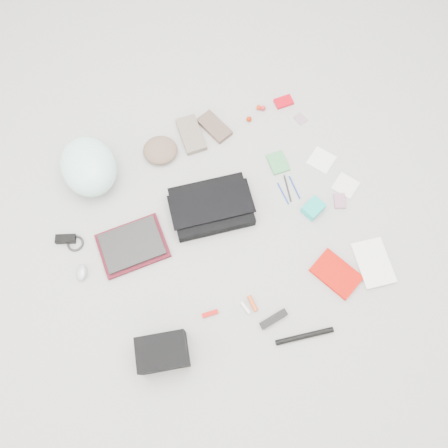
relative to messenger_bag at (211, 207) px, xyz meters
name	(u,v)px	position (x,y,z in m)	size (l,w,h in m)	color
ground_plane	(224,227)	(0.02, -0.12, -0.03)	(4.00, 4.00, 0.00)	gray
messenger_bag	(211,207)	(0.00, 0.00, 0.00)	(0.40, 0.28, 0.07)	black
bag_flap	(211,204)	(0.00, 0.00, 0.04)	(0.42, 0.19, 0.01)	black
laptop_sleeve	(133,246)	(-0.45, -0.03, -0.02)	(0.33, 0.25, 0.02)	#53101C
laptop	(132,245)	(-0.45, -0.03, 0.00)	(0.29, 0.21, 0.02)	black
bike_helmet	(89,166)	(-0.50, 0.43, 0.07)	(0.28, 0.35, 0.21)	#BBF4E9
beanie	(160,150)	(-0.12, 0.42, 0.00)	(0.19, 0.18, 0.07)	brown
mitten_left	(191,135)	(0.07, 0.45, -0.02)	(0.11, 0.23, 0.03)	#74665B
mitten_right	(214,127)	(0.21, 0.45, -0.02)	(0.10, 0.20, 0.03)	brown
power_brick	(66,239)	(-0.74, 0.14, -0.02)	(0.10, 0.05, 0.03)	black
cable_coil	(75,243)	(-0.71, 0.10, -0.03)	(0.09, 0.09, 0.01)	black
mouse	(82,272)	(-0.72, -0.06, -0.02)	(0.05, 0.09, 0.03)	#97979F
camera_bag	(163,352)	(-0.48, -0.58, 0.04)	(0.22, 0.16, 0.15)	black
multitool	(210,314)	(-0.22, -0.50, -0.03)	(0.08, 0.02, 0.01)	#AB0903
toiletry_tube_white	(245,308)	(-0.05, -0.54, -0.02)	(0.02, 0.02, 0.07)	silver
toiletry_tube_orange	(252,303)	(-0.01, -0.54, -0.02)	(0.02, 0.02, 0.08)	#C4491C
u_lock	(274,319)	(0.05, -0.64, -0.02)	(0.14, 0.03, 0.03)	black
bike_pump	(305,336)	(0.15, -0.77, -0.02)	(0.03, 0.03, 0.28)	black
book_red	(336,274)	(0.43, -0.57, -0.02)	(0.15, 0.23, 0.02)	red
book_white	(373,263)	(0.62, -0.59, -0.02)	(0.16, 0.24, 0.02)	silver
notepad	(278,163)	(0.44, 0.10, -0.03)	(0.09, 0.13, 0.01)	#3C824A
pen_blue	(283,193)	(0.38, -0.07, -0.03)	(0.01, 0.01, 0.13)	navy
pen_black	(288,188)	(0.42, -0.05, -0.03)	(0.01, 0.01, 0.16)	black
pen_navy	(295,187)	(0.46, -0.06, -0.03)	(0.01, 0.01, 0.14)	navy
accordion_wallet	(313,208)	(0.48, -0.22, -0.01)	(0.10, 0.08, 0.05)	#13B8B0
card_deck	(340,201)	(0.64, -0.23, -0.03)	(0.06, 0.08, 0.02)	#A26E85
napkin_top	(321,160)	(0.66, 0.03, -0.03)	(0.12, 0.12, 0.01)	silver
napkin_bottom	(346,186)	(0.71, -0.16, -0.03)	(0.12, 0.12, 0.01)	silver
lollipop_a	(249,119)	(0.41, 0.42, -0.02)	(0.03, 0.03, 0.03)	#A11C00
lollipop_b	(259,107)	(0.49, 0.46, -0.02)	(0.03, 0.03, 0.03)	red
lollipop_c	(263,108)	(0.51, 0.45, -0.02)	(0.03, 0.03, 0.03)	#AC1C28
altoids_tin	(284,102)	(0.64, 0.44, -0.02)	(0.10, 0.06, 0.02)	red
stamp_sheet	(300,119)	(0.68, 0.31, -0.03)	(0.06, 0.07, 0.00)	gray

